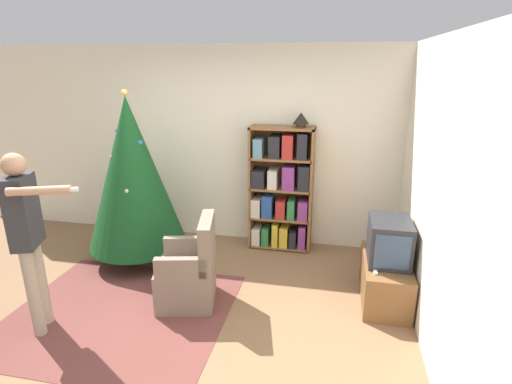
{
  "coord_description": "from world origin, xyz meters",
  "views": [
    {
      "loc": [
        1.32,
        -3.09,
        2.36
      ],
      "look_at": [
        0.5,
        0.89,
        1.05
      ],
      "focal_mm": 28.0,
      "sensor_mm": 36.0,
      "label": 1
    }
  ],
  "objects_px": {
    "television": "(389,241)",
    "standing_person": "(27,230)",
    "christmas_tree": "(132,174)",
    "armchair": "(190,274)",
    "table_lamp": "(301,119)",
    "bookshelf": "(281,191)"
  },
  "relations": [
    {
      "from": "standing_person",
      "to": "table_lamp",
      "type": "relative_size",
      "value": 8.36
    },
    {
      "from": "television",
      "to": "standing_person",
      "type": "height_order",
      "value": "standing_person"
    },
    {
      "from": "television",
      "to": "christmas_tree",
      "type": "bearing_deg",
      "value": 173.67
    },
    {
      "from": "bookshelf",
      "to": "christmas_tree",
      "type": "height_order",
      "value": "christmas_tree"
    },
    {
      "from": "standing_person",
      "to": "bookshelf",
      "type": "bearing_deg",
      "value": 118.79
    },
    {
      "from": "bookshelf",
      "to": "television",
      "type": "height_order",
      "value": "bookshelf"
    },
    {
      "from": "television",
      "to": "standing_person",
      "type": "xyz_separation_m",
      "value": [
        -3.15,
        -1.14,
        0.32
      ]
    },
    {
      "from": "christmas_tree",
      "to": "armchair",
      "type": "relative_size",
      "value": 2.27
    },
    {
      "from": "bookshelf",
      "to": "armchair",
      "type": "bearing_deg",
      "value": -115.82
    },
    {
      "from": "bookshelf",
      "to": "standing_person",
      "type": "height_order",
      "value": "standing_person"
    },
    {
      "from": "christmas_tree",
      "to": "standing_person",
      "type": "xyz_separation_m",
      "value": [
        -0.22,
        -1.46,
        -0.12
      ]
    },
    {
      "from": "table_lamp",
      "to": "bookshelf",
      "type": "bearing_deg",
      "value": -177.73
    },
    {
      "from": "table_lamp",
      "to": "television",
      "type": "bearing_deg",
      "value": -45.52
    },
    {
      "from": "table_lamp",
      "to": "standing_person",
      "type": "bearing_deg",
      "value": -134.33
    },
    {
      "from": "bookshelf",
      "to": "television",
      "type": "distance_m",
      "value": 1.62
    },
    {
      "from": "christmas_tree",
      "to": "armchair",
      "type": "height_order",
      "value": "christmas_tree"
    },
    {
      "from": "bookshelf",
      "to": "christmas_tree",
      "type": "xyz_separation_m",
      "value": [
        -1.69,
        -0.71,
        0.33
      ]
    },
    {
      "from": "christmas_tree",
      "to": "standing_person",
      "type": "bearing_deg",
      "value": -98.61
    },
    {
      "from": "bookshelf",
      "to": "christmas_tree",
      "type": "bearing_deg",
      "value": -157.24
    },
    {
      "from": "bookshelf",
      "to": "armchair",
      "type": "xyz_separation_m",
      "value": [
        -0.72,
        -1.48,
        -0.47
      ]
    },
    {
      "from": "television",
      "to": "christmas_tree",
      "type": "relative_size",
      "value": 0.26
    },
    {
      "from": "bookshelf",
      "to": "armchair",
      "type": "height_order",
      "value": "bookshelf"
    }
  ]
}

